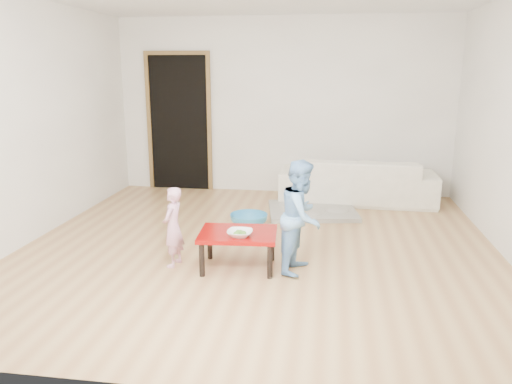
% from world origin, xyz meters
% --- Properties ---
extents(floor, '(5.00, 5.00, 0.01)m').
position_xyz_m(floor, '(0.00, 0.00, 0.00)').
color(floor, '#A87848').
rests_on(floor, ground).
extents(back_wall, '(5.00, 0.02, 2.60)m').
position_xyz_m(back_wall, '(0.00, 2.50, 1.30)').
color(back_wall, white).
rests_on(back_wall, floor).
extents(left_wall, '(0.02, 5.00, 2.60)m').
position_xyz_m(left_wall, '(-2.50, 0.00, 1.30)').
color(left_wall, white).
rests_on(left_wall, floor).
extents(doorway, '(1.02, 0.08, 2.11)m').
position_xyz_m(doorway, '(-1.60, 2.48, 1.02)').
color(doorway, brown).
rests_on(doorway, back_wall).
extents(sofa, '(2.18, 0.90, 0.63)m').
position_xyz_m(sofa, '(1.12, 2.05, 0.32)').
color(sofa, white).
rests_on(sofa, floor).
extents(cushion, '(0.50, 0.47, 0.11)m').
position_xyz_m(cushion, '(0.69, 1.90, 0.47)').
color(cushion, orange).
rests_on(cushion, sofa).
extents(red_table, '(0.76, 0.59, 0.36)m').
position_xyz_m(red_table, '(-0.11, -0.62, 0.18)').
color(red_table, maroon).
rests_on(red_table, floor).
extents(bowl, '(0.23, 0.23, 0.06)m').
position_xyz_m(bowl, '(-0.07, -0.74, 0.39)').
color(bowl, white).
rests_on(bowl, red_table).
extents(broccoli, '(0.12, 0.12, 0.06)m').
position_xyz_m(broccoli, '(-0.07, -0.74, 0.39)').
color(broccoli, '#2D5919').
rests_on(broccoli, red_table).
extents(child_pink, '(0.22, 0.30, 0.78)m').
position_xyz_m(child_pink, '(-0.73, -0.64, 0.39)').
color(child_pink, '#D4608C').
rests_on(child_pink, floor).
extents(child_blue, '(0.51, 0.59, 1.06)m').
position_xyz_m(child_blue, '(0.48, -0.58, 0.53)').
color(child_blue, '#6598EA').
rests_on(child_blue, floor).
extents(basin, '(0.46, 0.46, 0.14)m').
position_xyz_m(basin, '(-0.22, 0.71, 0.07)').
color(basin, '#328ABC').
rests_on(basin, floor).
extents(blanket, '(1.25, 1.10, 0.06)m').
position_xyz_m(blanket, '(0.52, 1.37, 0.03)').
color(blanket, '#9F998D').
rests_on(blanket, floor).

